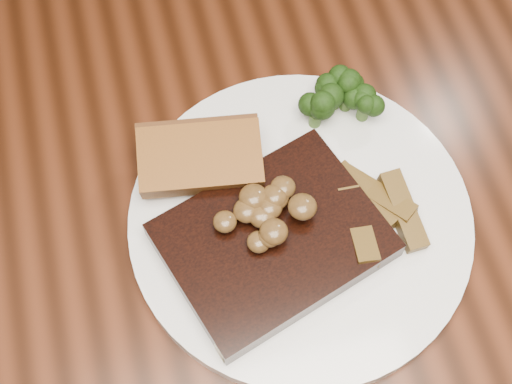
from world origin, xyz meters
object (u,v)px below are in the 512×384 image
dining_table (243,262)px  potato_wedges (371,206)px  plate (300,221)px  garlic_bread (202,169)px  steak (273,241)px

dining_table → potato_wedges: potato_wedges is taller
dining_table → plate: (0.05, -0.01, 0.10)m
garlic_bread → steak: bearing=-53.7°
garlic_bread → plate: bearing=-31.8°
garlic_bread → potato_wedges: bearing=-19.5°
dining_table → plate: 0.11m
steak → potato_wedges: (0.09, 0.01, -0.00)m
dining_table → potato_wedges: 0.16m
plate → garlic_bread: (-0.07, 0.06, 0.02)m
steak → potato_wedges: steak is taller
plate → potato_wedges: size_ratio=3.24×
garlic_bread → potato_wedges: 0.16m
garlic_bread → potato_wedges: (0.14, -0.07, 0.00)m
dining_table → plate: plate is taller
plate → potato_wedges: potato_wedges is taller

